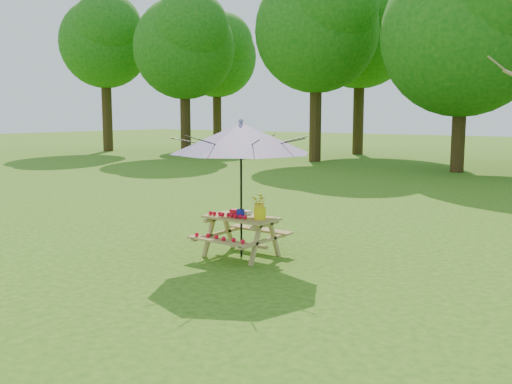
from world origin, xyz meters
The scene contains 6 objects.
ground centered at (0.00, 0.00, 0.00)m, with size 120.00×120.00×0.00m, color #2D6012.
picnic_table centered at (-1.23, 4.66, 0.33)m, with size 1.20×1.32×0.67m.
patio_umbrella centered at (-1.23, 4.66, 1.95)m, with size 2.54×2.54×2.26m.
produce_bins centered at (-1.28, 4.69, 0.72)m, with size 0.33×0.37×0.13m.
tomatoes_row centered at (-1.38, 4.48, 0.71)m, with size 0.77×0.13×0.07m, color red, non-canonical shape.
flower_bucket centered at (-0.85, 4.65, 0.89)m, with size 0.27×0.23×0.42m.
Camera 1 is at (4.42, -2.58, 2.34)m, focal length 40.00 mm.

